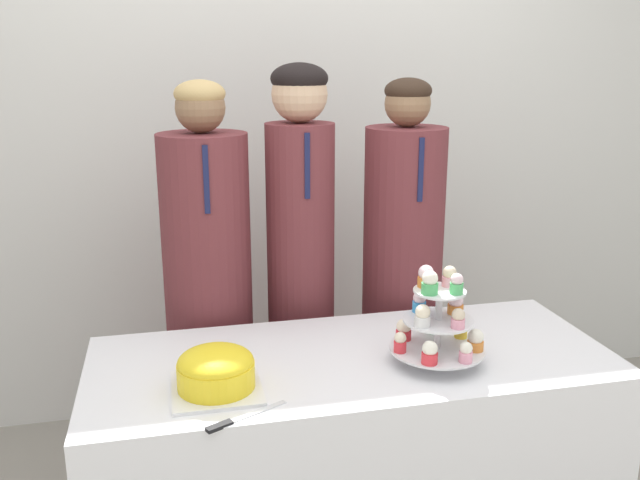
# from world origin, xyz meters

# --- Properties ---
(wall_back) EXTENTS (9.00, 0.06, 2.70)m
(wall_back) POSITION_xyz_m (0.00, 1.53, 1.35)
(wall_back) COLOR silver
(wall_back) RESTS_ON ground_plane
(table) EXTENTS (1.55, 0.64, 0.75)m
(table) POSITION_xyz_m (0.00, 0.32, 0.37)
(table) COLOR white
(table) RESTS_ON ground_plane
(round_cake) EXTENTS (0.24, 0.24, 0.12)m
(round_cake) POSITION_xyz_m (-0.41, 0.20, 0.81)
(round_cake) COLOR white
(round_cake) RESTS_ON table
(cake_knife) EXTENTS (0.21, 0.12, 0.01)m
(cake_knife) POSITION_xyz_m (-0.38, 0.02, 0.75)
(cake_knife) COLOR silver
(cake_knife) RESTS_ON table
(cupcake_stand) EXTENTS (0.28, 0.28, 0.29)m
(cupcake_stand) POSITION_xyz_m (0.23, 0.22, 0.88)
(cupcake_stand) COLOR silver
(cupcake_stand) RESTS_ON table
(student_0) EXTENTS (0.31, 0.31, 1.54)m
(student_0) POSITION_xyz_m (-0.39, 0.84, 0.72)
(student_0) COLOR brown
(student_0) RESTS_ON ground_plane
(student_1) EXTENTS (0.24, 0.25, 1.59)m
(student_1) POSITION_xyz_m (-0.05, 0.84, 0.79)
(student_1) COLOR brown
(student_1) RESTS_ON ground_plane
(student_2) EXTENTS (0.30, 0.30, 1.54)m
(student_2) POSITION_xyz_m (0.34, 0.84, 0.73)
(student_2) COLOR brown
(student_2) RESTS_ON ground_plane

